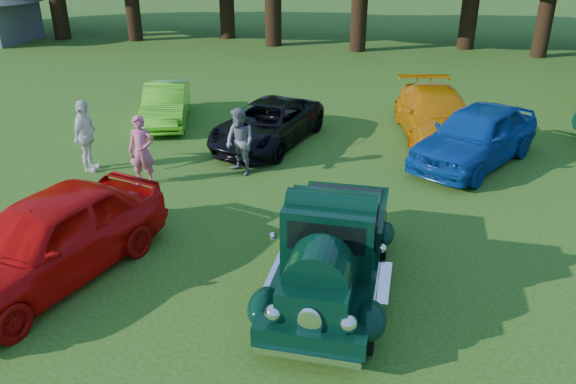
% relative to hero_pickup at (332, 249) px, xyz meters
% --- Properties ---
extents(ground, '(120.00, 120.00, 0.00)m').
position_rel_hero_pickup_xyz_m(ground, '(-1.51, -0.15, -0.80)').
color(ground, '#214C11').
rests_on(ground, ground).
extents(hero_pickup, '(2.21, 4.74, 1.85)m').
position_rel_hero_pickup_xyz_m(hero_pickup, '(0.00, 0.00, 0.00)').
color(hero_pickup, black).
rests_on(hero_pickup, ground).
extents(red_convertible, '(3.20, 5.29, 1.68)m').
position_rel_hero_pickup_xyz_m(red_convertible, '(-5.17, -0.86, 0.04)').
color(red_convertible, '#C40A08').
rests_on(red_convertible, ground).
extents(back_car_lime, '(2.59, 4.21, 1.31)m').
position_rel_hero_pickup_xyz_m(back_car_lime, '(-7.02, 8.53, -0.15)').
color(back_car_lime, '#4CC019').
rests_on(back_car_lime, ground).
extents(back_car_black, '(3.06, 5.02, 1.30)m').
position_rel_hero_pickup_xyz_m(back_car_black, '(-3.10, 7.23, -0.15)').
color(back_car_black, black).
rests_on(back_car_black, ground).
extents(back_car_orange, '(3.04, 5.49, 1.51)m').
position_rel_hero_pickup_xyz_m(back_car_orange, '(1.95, 8.91, -0.05)').
color(back_car_orange, '#CA7407').
rests_on(back_car_orange, ground).
extents(back_car_blue, '(4.13, 5.16, 1.65)m').
position_rel_hero_pickup_xyz_m(back_car_blue, '(2.99, 6.97, 0.02)').
color(back_car_blue, navy).
rests_on(back_car_blue, ground).
extents(spectator_pink, '(0.74, 0.55, 1.85)m').
position_rel_hero_pickup_xyz_m(spectator_pink, '(-5.44, 3.54, 0.12)').
color(spectator_pink, '#CA5374').
rests_on(spectator_pink, ground).
extents(spectator_grey, '(1.12, 1.06, 1.82)m').
position_rel_hero_pickup_xyz_m(spectator_grey, '(-3.21, 4.78, 0.10)').
color(spectator_grey, slate).
rests_on(spectator_grey, ground).
extents(spectator_white, '(0.65, 1.22, 1.98)m').
position_rel_hero_pickup_xyz_m(spectator_white, '(-7.34, 4.08, 0.18)').
color(spectator_white, silver).
rests_on(spectator_white, ground).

